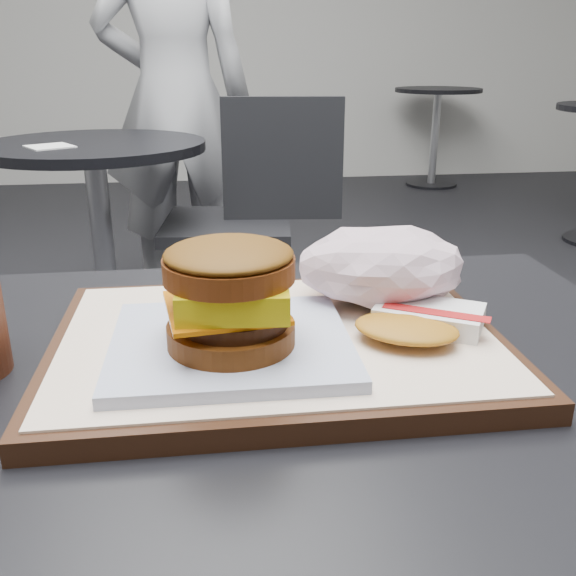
{
  "coord_description": "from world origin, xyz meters",
  "views": [
    {
      "loc": [
        -0.01,
        -0.45,
        1.02
      ],
      "look_at": [
        0.06,
        0.04,
        0.83
      ],
      "focal_mm": 40.0,
      "sensor_mm": 36.0,
      "label": 1
    }
  ],
  "objects_px": {
    "hash_brown": "(419,321)",
    "breakfast_sandwich": "(231,307)",
    "crumpled_wrapper": "(382,266)",
    "patron": "(175,98)",
    "customer_table": "(230,572)",
    "neighbor_chair": "(247,211)",
    "serving_tray": "(278,343)",
    "neighbor_table": "(99,205)"
  },
  "relations": [
    {
      "from": "customer_table",
      "to": "neighbor_chair",
      "type": "distance_m",
      "value": 1.68
    },
    {
      "from": "customer_table",
      "to": "patron",
      "type": "relative_size",
      "value": 0.47
    },
    {
      "from": "hash_brown",
      "to": "breakfast_sandwich",
      "type": "bearing_deg",
      "value": -173.04
    },
    {
      "from": "neighbor_table",
      "to": "patron",
      "type": "bearing_deg",
      "value": 67.44
    },
    {
      "from": "customer_table",
      "to": "serving_tray",
      "type": "xyz_separation_m",
      "value": [
        0.05,
        0.05,
        0.2
      ]
    },
    {
      "from": "neighbor_chair",
      "to": "serving_tray",
      "type": "bearing_deg",
      "value": -92.8
    },
    {
      "from": "hash_brown",
      "to": "neighbor_chair",
      "type": "xyz_separation_m",
      "value": [
        -0.04,
        1.63,
        -0.29
      ]
    },
    {
      "from": "neighbor_table",
      "to": "patron",
      "type": "xyz_separation_m",
      "value": [
        0.24,
        0.58,
        0.29
      ]
    },
    {
      "from": "customer_table",
      "to": "neighbor_table",
      "type": "xyz_separation_m",
      "value": [
        -0.35,
        1.65,
        -0.03
      ]
    },
    {
      "from": "neighbor_table",
      "to": "neighbor_chair",
      "type": "bearing_deg",
      "value": 2.49
    },
    {
      "from": "customer_table",
      "to": "neighbor_table",
      "type": "height_order",
      "value": "customer_table"
    },
    {
      "from": "customer_table",
      "to": "serving_tray",
      "type": "distance_m",
      "value": 0.21
    },
    {
      "from": "customer_table",
      "to": "breakfast_sandwich",
      "type": "bearing_deg",
      "value": 60.99
    },
    {
      "from": "serving_tray",
      "to": "patron",
      "type": "height_order",
      "value": "patron"
    },
    {
      "from": "customer_table",
      "to": "serving_tray",
      "type": "relative_size",
      "value": 2.11
    },
    {
      "from": "customer_table",
      "to": "patron",
      "type": "distance_m",
      "value": 2.24
    },
    {
      "from": "serving_tray",
      "to": "neighbor_table",
      "type": "bearing_deg",
      "value": 104.04
    },
    {
      "from": "crumpled_wrapper",
      "to": "patron",
      "type": "distance_m",
      "value": 2.13
    },
    {
      "from": "breakfast_sandwich",
      "to": "crumpled_wrapper",
      "type": "relative_size",
      "value": 1.21
    },
    {
      "from": "customer_table",
      "to": "hash_brown",
      "type": "bearing_deg",
      "value": 12.05
    },
    {
      "from": "customer_table",
      "to": "breakfast_sandwich",
      "type": "xyz_separation_m",
      "value": [
        0.01,
        0.02,
        0.24
      ]
    },
    {
      "from": "serving_tray",
      "to": "customer_table",
      "type": "bearing_deg",
      "value": -134.17
    },
    {
      "from": "customer_table",
      "to": "crumpled_wrapper",
      "type": "height_order",
      "value": "crumpled_wrapper"
    },
    {
      "from": "breakfast_sandwich",
      "to": "crumpled_wrapper",
      "type": "bearing_deg",
      "value": 33.24
    },
    {
      "from": "neighbor_chair",
      "to": "crumpled_wrapper",
      "type": "bearing_deg",
      "value": -88.99
    },
    {
      "from": "serving_tray",
      "to": "neighbor_table",
      "type": "height_order",
      "value": "serving_tray"
    },
    {
      "from": "neighbor_chair",
      "to": "customer_table",
      "type": "bearing_deg",
      "value": -94.41
    },
    {
      "from": "serving_tray",
      "to": "hash_brown",
      "type": "bearing_deg",
      "value": -7.26
    },
    {
      "from": "breakfast_sandwich",
      "to": "hash_brown",
      "type": "relative_size",
      "value": 1.42
    },
    {
      "from": "customer_table",
      "to": "patron",
      "type": "xyz_separation_m",
      "value": [
        -0.11,
        2.23,
        0.26
      ]
    },
    {
      "from": "crumpled_wrapper",
      "to": "neighbor_table",
      "type": "distance_m",
      "value": 1.64
    },
    {
      "from": "crumpled_wrapper",
      "to": "patron",
      "type": "relative_size",
      "value": 0.09
    },
    {
      "from": "customer_table",
      "to": "patron",
      "type": "bearing_deg",
      "value": 92.84
    },
    {
      "from": "breakfast_sandwich",
      "to": "crumpled_wrapper",
      "type": "distance_m",
      "value": 0.18
    },
    {
      "from": "neighbor_table",
      "to": "neighbor_chair",
      "type": "distance_m",
      "value": 0.48
    },
    {
      "from": "customer_table",
      "to": "hash_brown",
      "type": "xyz_separation_m",
      "value": [
        0.17,
        0.04,
        0.22
      ]
    },
    {
      "from": "customer_table",
      "to": "hash_brown",
      "type": "relative_size",
      "value": 5.92
    },
    {
      "from": "crumpled_wrapper",
      "to": "neighbor_chair",
      "type": "xyz_separation_m",
      "value": [
        -0.03,
        1.56,
        -0.31
      ]
    },
    {
      "from": "customer_table",
      "to": "breakfast_sandwich",
      "type": "distance_m",
      "value": 0.25
    },
    {
      "from": "neighbor_chair",
      "to": "neighbor_table",
      "type": "bearing_deg",
      "value": -177.51
    },
    {
      "from": "customer_table",
      "to": "neighbor_chair",
      "type": "xyz_separation_m",
      "value": [
        0.13,
        1.67,
        -0.07
      ]
    },
    {
      "from": "hash_brown",
      "to": "neighbor_table",
      "type": "distance_m",
      "value": 1.71
    }
  ]
}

